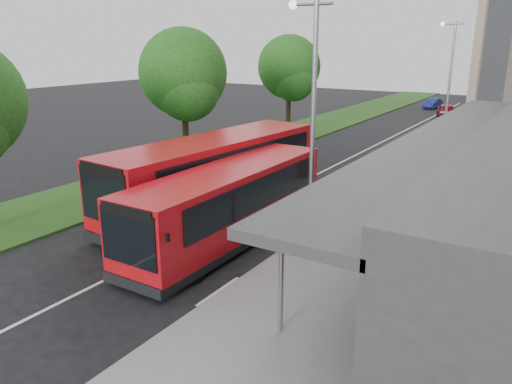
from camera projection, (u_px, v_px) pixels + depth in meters
ground at (177, 244)px, 17.62m from camera, size 120.00×120.00×0.00m
pavement at (465, 157)px, 30.75m from camera, size 5.00×80.00×0.15m
grass_verge at (281, 137)px, 37.38m from camera, size 5.00×80.00×0.10m
lane_centre_line at (343, 162)px, 29.78m from camera, size 0.12×70.00×0.01m
kerb_dashes at (416, 156)px, 31.34m from camera, size 0.12×56.00×0.01m
tree_mid at (184, 79)px, 27.10m from camera, size 4.77×4.77×7.67m
tree_far at (289, 71)px, 36.87m from camera, size 4.63×4.63×7.43m
lamp_post_near at (311, 113)px, 15.78m from camera, size 1.44×0.28×8.00m
lamp_post_far at (449, 77)px, 31.99m from camera, size 1.44×0.28×8.00m
bus_main at (229, 205)px, 17.47m from camera, size 2.60×9.57×2.70m
bus_second at (215, 175)px, 20.57m from camera, size 3.68×11.20×3.12m
litter_bin at (411, 183)px, 22.87m from camera, size 0.71×0.71×1.02m
bollard at (450, 149)px, 29.84m from camera, size 0.21×0.21×1.14m
car_near at (446, 111)px, 46.55m from camera, size 2.61×4.19×1.33m
car_far at (433, 103)px, 53.55m from camera, size 1.46×3.32×1.06m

